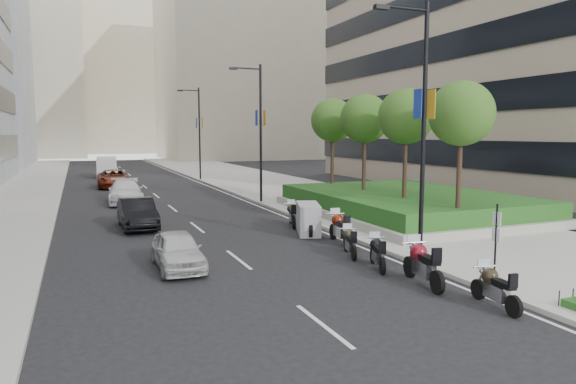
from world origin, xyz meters
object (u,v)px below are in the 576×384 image
parking_sign (496,238)px  motorcycle_0 (495,287)px  motorcycle_1 (422,264)px  motorcycle_2 (377,253)px  motorcycle_6 (292,214)px  delivery_van (107,168)px  car_d (113,179)px  motorcycle_3 (350,242)px  motorcycle_5 (308,219)px  lamp_post_2 (198,129)px  car_c (126,192)px  car_a (178,250)px  lamp_post_0 (420,120)px  lamp_post_1 (258,126)px  car_b (137,213)px  motorcycle_4 (340,228)px

parking_sign → motorcycle_0: bearing=-134.1°
motorcycle_1 → motorcycle_2: motorcycle_1 is taller
motorcycle_2 → motorcycle_6: 8.65m
motorcycle_1 → delivery_van: size_ratio=0.48×
parking_sign → car_d: (-8.84, 34.28, -0.69)m
motorcycle_3 → motorcycle_5: (0.30, 4.41, 0.18)m
motorcycle_2 → car_d: bearing=31.4°
parking_sign → motorcycle_5: (-1.94, 9.37, -0.75)m
motorcycle_6 → car_d: bearing=34.1°
lamp_post_2 → parking_sign: 38.18m
motorcycle_1 → car_c: car_c is taller
car_a → motorcycle_5: bearing=30.4°
lamp_post_0 → lamp_post_2: same height
lamp_post_2 → parking_sign: (0.66, -38.00, -3.61)m
lamp_post_0 → parking_sign: (0.66, -3.00, -3.61)m
motorcycle_1 → car_d: (-6.81, 33.44, 0.11)m
lamp_post_1 → motorcycle_2: (-1.61, -17.00, -4.53)m
parking_sign → motorcycle_5: 9.60m
motorcycle_2 → car_b: bearing=51.3°
lamp_post_0 → delivery_van: bearing=100.9°
lamp_post_0 → motorcycle_0: (-0.88, -4.59, -4.52)m
lamp_post_1 → motorcycle_3: bearing=-96.0°
motorcycle_4 → delivery_van: size_ratio=0.47×
lamp_post_0 → parking_sign: bearing=-77.7°
car_c → delivery_van: size_ratio=1.03×
motorcycle_1 → motorcycle_4: bearing=5.1°
lamp_post_2 → motorcycle_6: 26.77m
car_a → car_c: bearing=91.3°
motorcycle_2 → motorcycle_4: motorcycle_4 is taller
car_b → car_c: (0.28, 9.72, 0.04)m
lamp_post_1 → motorcycle_5: bearing=-96.9°
motorcycle_2 → car_a: 6.82m
lamp_post_1 → motorcycle_6: (-1.14, -8.37, -4.49)m
lamp_post_2 → motorcycle_3: size_ratio=4.71×
motorcycle_3 → motorcycle_4: bearing=-0.9°
lamp_post_1 → motorcycle_0: size_ratio=4.41×
car_d → lamp_post_1: bearing=-59.0°
car_a → motorcycle_6: bearing=42.5°
parking_sign → car_c: parking_sign is taller
motorcycle_5 → lamp_post_0: bearing=-149.6°
motorcycle_5 → delivery_van: (-6.85, 35.84, 0.28)m
lamp_post_2 → motorcycle_1: bearing=-92.1°
lamp_post_2 → motorcycle_1: size_ratio=3.68×
lamp_post_0 → motorcycle_5: 7.83m
car_d → car_c: bearing=-88.3°
car_c → car_d: (-0.10, 10.67, -0.00)m
motorcycle_0 → car_d: size_ratio=0.37×
lamp_post_1 → parking_sign: (0.66, -20.00, -3.61)m
lamp_post_1 → delivery_van: bearing=107.9°
motorcycle_0 → lamp_post_2: bearing=6.7°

